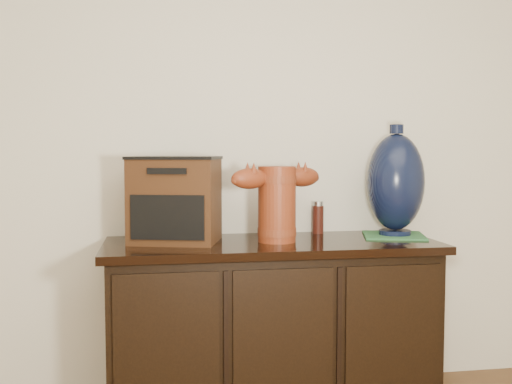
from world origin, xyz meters
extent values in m
plane|color=beige|center=(0.00, 2.50, 1.30)|extent=(4.50, 0.00, 4.50)
cube|color=black|center=(0.00, 2.23, 0.40)|extent=(1.40, 0.50, 0.64)
cube|color=black|center=(0.00, 2.23, 0.74)|extent=(1.46, 0.56, 0.03)
cube|color=black|center=(-0.47, 1.97, 0.40)|extent=(0.41, 0.01, 0.56)
cube|color=black|center=(0.00, 1.97, 0.40)|extent=(0.41, 0.01, 0.56)
cube|color=black|center=(0.47, 1.97, 0.40)|extent=(0.41, 0.01, 0.56)
cylinder|color=maroon|center=(0.02, 2.21, 0.92)|extent=(0.22, 0.22, 0.33)
cylinder|color=#46170D|center=(0.02, 2.21, 0.80)|extent=(0.23, 0.23, 0.03)
cylinder|color=#46170D|center=(0.02, 2.21, 1.03)|extent=(0.23, 0.23, 0.03)
ellipsoid|color=maroon|center=(-0.11, 2.15, 1.04)|extent=(0.20, 0.15, 0.09)
ellipsoid|color=maroon|center=(0.15, 2.27, 1.04)|extent=(0.20, 0.15, 0.09)
cube|color=#391F0E|center=(-0.42, 2.28, 0.94)|extent=(0.43, 0.38, 0.36)
cube|color=black|center=(-0.46, 2.14, 0.88)|extent=(0.30, 0.09, 0.19)
cube|color=black|center=(-0.42, 2.28, 1.12)|extent=(0.44, 0.39, 0.01)
cube|color=#2D6636|center=(0.59, 2.29, 0.76)|extent=(0.34, 0.34, 0.01)
cylinder|color=black|center=(0.60, 2.29, 0.77)|extent=(0.15, 0.15, 0.02)
ellipsoid|color=black|center=(0.60, 2.29, 1.01)|extent=(0.33, 0.33, 0.45)
cylinder|color=black|center=(0.60, 2.29, 1.25)|extent=(0.06, 0.06, 0.04)
cylinder|color=#56190E|center=(0.27, 2.44, 0.82)|extent=(0.05, 0.05, 0.13)
cylinder|color=silver|center=(0.27, 2.44, 0.90)|extent=(0.05, 0.05, 0.02)
camera|label=1|loc=(-0.50, -0.34, 1.16)|focal=42.00mm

